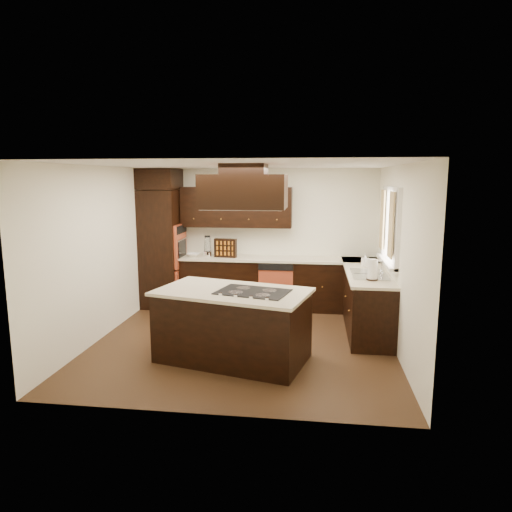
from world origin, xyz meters
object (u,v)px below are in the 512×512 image
object	(u,v)px
oven_column	(162,249)
spice_rack	(225,248)
island	(233,326)
range_hood	(244,192)

from	to	relation	value
oven_column	spice_rack	xyz separation A→B (m)	(1.17, 0.03, 0.03)
island	spice_rack	bearing A→B (deg)	117.37
oven_column	island	xyz separation A→B (m)	(1.74, -2.38, -0.62)
oven_column	island	world-z (taller)	oven_column
range_hood	spice_rack	bearing A→B (deg)	107.05
island	range_hood	distance (m)	1.73
oven_column	range_hood	distance (m)	3.13
island	range_hood	world-z (taller)	range_hood
island	range_hood	bearing A→B (deg)	56.27
range_hood	spice_rack	size ratio (longest dim) A/B	2.60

